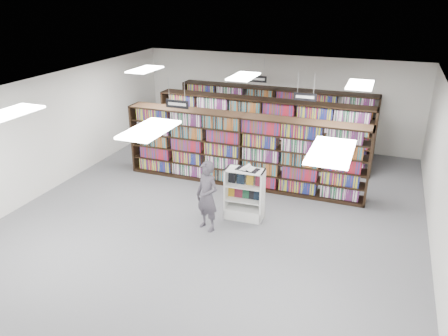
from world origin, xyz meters
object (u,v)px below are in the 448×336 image
(bookshelf_row_near, at_px, (242,151))
(endcap_display, at_px, (245,201))
(shopper, at_px, (207,196))
(open_book, at_px, (247,168))

(bookshelf_row_near, height_order, endcap_display, bookshelf_row_near)
(shopper, bearing_deg, endcap_display, 74.17)
(open_book, bearing_deg, endcap_display, 169.24)
(endcap_display, distance_m, open_book, 0.90)
(open_book, height_order, shopper, shopper)
(bookshelf_row_near, distance_m, shopper, 2.71)
(bookshelf_row_near, bearing_deg, shopper, -89.05)
(bookshelf_row_near, relative_size, endcap_display, 5.32)
(bookshelf_row_near, height_order, shopper, bookshelf_row_near)
(bookshelf_row_near, bearing_deg, open_book, -68.29)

